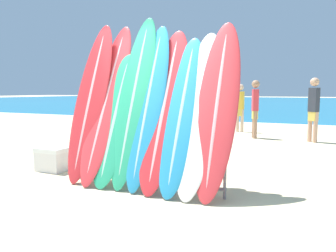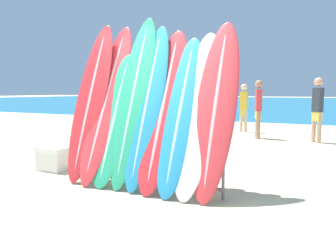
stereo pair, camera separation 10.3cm
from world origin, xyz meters
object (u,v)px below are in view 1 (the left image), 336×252
surfboard_slot_1 (107,101)px  surfboard_rack (144,158)px  surfboard_slot_4 (148,104)px  person_mid_beach (240,106)px  surfboard_slot_5 (164,107)px  person_far_left (314,107)px  surfboard_slot_2 (116,118)px  surfboard_slot_6 (182,113)px  surfboard_slot_3 (134,99)px  cooler_box (53,159)px  surfboard_slot_7 (199,111)px  person_far_right (188,102)px  person_near_water (255,107)px  surfboard_slot_0 (91,100)px  surfboard_slot_8 (217,107)px

surfboard_slot_1 → surfboard_rack: bearing=-13.5°
surfboard_slot_4 → person_mid_beach: bearing=91.7°
surfboard_slot_5 → person_far_left: 5.75m
surfboard_slot_2 → surfboard_slot_6: (1.04, 0.04, 0.10)m
surfboard_slot_3 → person_mid_beach: size_ratio=1.57×
surfboard_slot_2 → surfboard_slot_3: size_ratio=0.78×
surfboard_slot_2 → cooler_box: (-1.41, 0.15, -0.77)m
surfboard_slot_7 → person_far_right: 8.56m
surfboard_slot_2 → person_far_right: 8.22m
surfboard_slot_5 → person_far_right: surfboard_slot_5 is taller
surfboard_slot_4 → person_near_water: surfboard_slot_4 is taller
surfboard_slot_5 → surfboard_slot_3: bearing=178.8°
person_near_water → surfboard_slot_7: bearing=161.2°
surfboard_slot_7 → person_far_left: bearing=76.5°
surfboard_slot_0 → surfboard_slot_3: surfboard_slot_3 is taller
surfboard_rack → surfboard_slot_6: (0.53, 0.11, 0.64)m
surfboard_slot_1 → person_far_right: 8.06m
surfboard_slot_0 → surfboard_slot_3: bearing=1.1°
surfboard_slot_0 → person_mid_beach: bearing=83.2°
surfboard_slot_7 → surfboard_slot_8: bearing=1.1°
surfboard_slot_1 → surfboard_slot_3: (0.50, -0.03, 0.04)m
surfboard_slot_7 → person_near_water: surfboard_slot_7 is taller
surfboard_slot_0 → person_far_right: (-1.45, 7.91, -0.30)m
person_mid_beach → surfboard_slot_5: bearing=106.8°
surfboard_slot_1 → surfboard_slot_5: (0.99, -0.04, -0.08)m
surfboard_rack → person_near_water: size_ratio=1.41×
surfboard_slot_2 → person_far_right: surfboard_slot_2 is taller
surfboard_rack → person_near_water: person_near_water is taller
surfboard_slot_0 → surfboard_slot_6: bearing=-1.1°
surfboard_rack → surfboard_slot_6: surfboard_slot_6 is taller
surfboard_slot_5 → surfboard_slot_2: bearing=-174.0°
surfboard_rack → surfboard_slot_0: bearing=172.4°
cooler_box → person_mid_beach: bearing=75.8°
surfboard_slot_2 → surfboard_slot_8: bearing=2.4°
surfboard_slot_0 → surfboard_slot_1: bearing=8.7°
surfboard_slot_6 → surfboard_slot_4: bearing=177.1°
surfboard_slot_1 → surfboard_slot_6: (1.27, -0.07, -0.15)m
surfboard_slot_6 → person_mid_beach: 6.94m
surfboard_slot_4 → surfboard_slot_7: size_ratio=1.07×
surfboard_slot_1 → surfboard_slot_5: 1.00m
surfboard_slot_0 → surfboard_slot_6: (1.55, -0.03, -0.15)m
person_mid_beach → person_far_left: person_far_left is taller
person_near_water → person_mid_beach: person_near_water is taller
surfboard_slot_5 → surfboard_slot_8: (0.77, -0.02, 0.02)m
person_far_left → cooler_box: person_far_left is taller
surfboard_slot_3 → cooler_box: (-1.68, 0.06, -1.06)m
surfboard_slot_4 → person_near_water: (0.52, 5.57, -0.27)m
person_far_right → person_mid_beach: bearing=154.1°
surfboard_rack → surfboard_slot_4: (-0.00, 0.13, 0.75)m
surfboard_slot_4 → surfboard_slot_6: surfboard_slot_4 is taller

